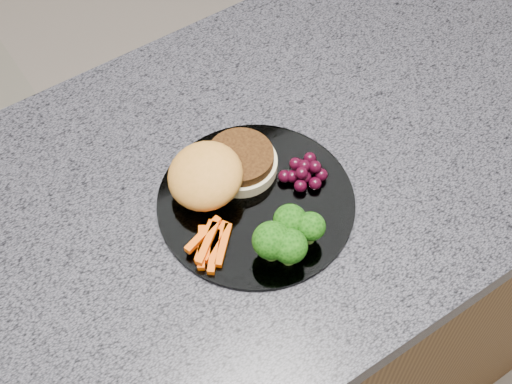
% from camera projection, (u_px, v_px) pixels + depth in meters
% --- Properties ---
extents(island_cabinet, '(1.20, 0.60, 0.86)m').
position_uv_depth(island_cabinet, '(240.00, 328.00, 1.34)').
color(island_cabinet, brown).
rests_on(island_cabinet, ground).
extents(countertop, '(1.20, 0.60, 0.04)m').
position_uv_depth(countertop, '(234.00, 193.00, 0.97)').
color(countertop, '#4B4A54').
rests_on(countertop, island_cabinet).
extents(plate, '(0.26, 0.26, 0.01)m').
position_uv_depth(plate, '(256.00, 202.00, 0.93)').
color(plate, white).
rests_on(plate, countertop).
extents(burger, '(0.18, 0.12, 0.05)m').
position_uv_depth(burger, '(218.00, 173.00, 0.93)').
color(burger, beige).
rests_on(burger, plate).
extents(carrot_sticks, '(0.07, 0.07, 0.02)m').
position_uv_depth(carrot_sticks, '(210.00, 243.00, 0.89)').
color(carrot_sticks, '#FD5704').
rests_on(carrot_sticks, plate).
extents(broccoli, '(0.10, 0.07, 0.06)m').
position_uv_depth(broccoli, '(287.00, 236.00, 0.86)').
color(broccoli, '#659B38').
rests_on(broccoli, plate).
extents(grape_bunch, '(0.06, 0.05, 0.03)m').
position_uv_depth(grape_bunch, '(304.00, 172.00, 0.94)').
color(grape_bunch, black).
rests_on(grape_bunch, plate).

